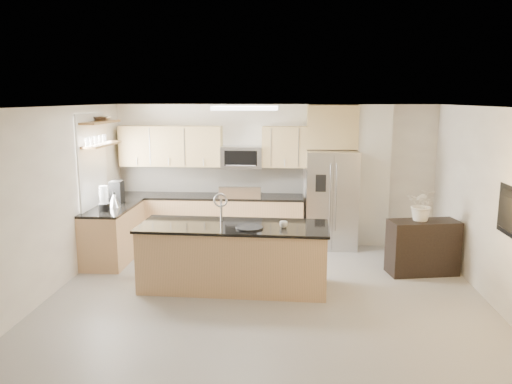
# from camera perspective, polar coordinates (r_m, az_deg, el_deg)

# --- Properties ---
(floor) EXTENTS (6.50, 6.50, 0.00)m
(floor) POSITION_cam_1_polar(r_m,az_deg,el_deg) (6.72, 1.02, -13.10)
(floor) COLOR #9F9C97
(floor) RESTS_ON ground
(ceiling) EXTENTS (6.00, 6.50, 0.02)m
(ceiling) POSITION_cam_1_polar(r_m,az_deg,el_deg) (6.15, 1.11, 9.64)
(ceiling) COLOR white
(ceiling) RESTS_ON wall_back
(wall_back) EXTENTS (6.00, 0.02, 2.60)m
(wall_back) POSITION_cam_1_polar(r_m,az_deg,el_deg) (9.51, 2.10, 2.14)
(wall_back) COLOR white
(wall_back) RESTS_ON floor
(wall_front) EXTENTS (6.00, 0.02, 2.60)m
(wall_front) POSITION_cam_1_polar(r_m,az_deg,el_deg) (3.24, -2.08, -15.20)
(wall_front) COLOR white
(wall_front) RESTS_ON floor
(wall_left) EXTENTS (0.02, 6.50, 2.60)m
(wall_left) POSITION_cam_1_polar(r_m,az_deg,el_deg) (7.13, -23.81, -1.67)
(wall_left) COLOR white
(wall_left) RESTS_ON floor
(wall_right) EXTENTS (0.02, 6.50, 2.60)m
(wall_right) POSITION_cam_1_polar(r_m,az_deg,el_deg) (6.85, 27.02, -2.40)
(wall_right) COLOR white
(wall_right) RESTS_ON floor
(back_counter) EXTENTS (3.55, 0.66, 1.44)m
(back_counter) POSITION_cam_1_polar(r_m,az_deg,el_deg) (9.47, -5.44, -3.03)
(back_counter) COLOR tan
(back_counter) RESTS_ON floor
(left_counter) EXTENTS (0.66, 1.50, 0.92)m
(left_counter) POSITION_cam_1_polar(r_m,az_deg,el_deg) (8.83, -15.96, -4.51)
(left_counter) COLOR tan
(left_counter) RESTS_ON floor
(range) EXTENTS (0.76, 0.64, 1.14)m
(range) POSITION_cam_1_polar(r_m,az_deg,el_deg) (9.38, -1.68, -3.12)
(range) COLOR black
(range) RESTS_ON floor
(upper_cabinets) EXTENTS (3.50, 0.33, 0.75)m
(upper_cabinets) POSITION_cam_1_polar(r_m,az_deg,el_deg) (9.41, -5.90, 5.22)
(upper_cabinets) COLOR #D1B971
(upper_cabinets) RESTS_ON wall_back
(microwave) EXTENTS (0.76, 0.40, 0.40)m
(microwave) POSITION_cam_1_polar(r_m,az_deg,el_deg) (9.30, -1.64, 4.00)
(microwave) COLOR #AAAAAD
(microwave) RESTS_ON upper_cabinets
(refrigerator) EXTENTS (0.92, 0.78, 1.78)m
(refrigerator) POSITION_cam_1_polar(r_m,az_deg,el_deg) (9.23, 8.59, -0.82)
(refrigerator) COLOR #AAAAAD
(refrigerator) RESTS_ON floor
(partition_column) EXTENTS (0.60, 0.30, 2.60)m
(partition_column) POSITION_cam_1_polar(r_m,az_deg,el_deg) (9.47, 13.14, 1.83)
(partition_column) COLOR silver
(partition_column) RESTS_ON floor
(window) EXTENTS (0.04, 1.15, 1.65)m
(window) POSITION_cam_1_polar(r_m,az_deg,el_deg) (8.71, -18.23, 3.15)
(window) COLOR white
(window) RESTS_ON wall_left
(shelf_lower) EXTENTS (0.30, 1.20, 0.04)m
(shelf_lower) POSITION_cam_1_polar(r_m,az_deg,el_deg) (8.73, -17.32, 5.19)
(shelf_lower) COLOR olive
(shelf_lower) RESTS_ON wall_left
(shelf_upper) EXTENTS (0.30, 1.20, 0.04)m
(shelf_upper) POSITION_cam_1_polar(r_m,az_deg,el_deg) (8.70, -17.46, 7.62)
(shelf_upper) COLOR olive
(shelf_upper) RESTS_ON wall_left
(ceiling_fixture) EXTENTS (1.00, 0.50, 0.06)m
(ceiling_fixture) POSITION_cam_1_polar(r_m,az_deg,el_deg) (7.78, -1.26, 9.56)
(ceiling_fixture) COLOR white
(ceiling_fixture) RESTS_ON ceiling
(island) EXTENTS (2.73, 1.06, 1.36)m
(island) POSITION_cam_1_polar(r_m,az_deg,el_deg) (7.26, -2.57, -7.33)
(island) COLOR tan
(island) RESTS_ON floor
(credenza) EXTENTS (1.13, 0.64, 0.85)m
(credenza) POSITION_cam_1_polar(r_m,az_deg,el_deg) (8.24, 18.52, -6.00)
(credenza) COLOR black
(credenza) RESTS_ON floor
(cup) EXTENTS (0.13, 0.13, 0.09)m
(cup) POSITION_cam_1_polar(r_m,az_deg,el_deg) (6.98, 3.16, -3.71)
(cup) COLOR white
(cup) RESTS_ON island
(platter) EXTENTS (0.39, 0.39, 0.02)m
(platter) POSITION_cam_1_polar(r_m,az_deg,el_deg) (6.93, -0.77, -4.09)
(platter) COLOR black
(platter) RESTS_ON island
(blender) EXTENTS (0.18, 0.18, 0.41)m
(blender) POSITION_cam_1_polar(r_m,az_deg,el_deg) (8.37, -16.99, -0.90)
(blender) COLOR black
(blender) RESTS_ON left_counter
(kettle) EXTENTS (0.21, 0.21, 0.26)m
(kettle) POSITION_cam_1_polar(r_m,az_deg,el_deg) (8.64, -15.94, -0.91)
(kettle) COLOR #AAAAAD
(kettle) RESTS_ON left_counter
(coffee_maker) EXTENTS (0.21, 0.25, 0.38)m
(coffee_maker) POSITION_cam_1_polar(r_m,az_deg,el_deg) (8.97, -15.63, -0.05)
(coffee_maker) COLOR black
(coffee_maker) RESTS_ON left_counter
(bowl) EXTENTS (0.40, 0.40, 0.10)m
(bowl) POSITION_cam_1_polar(r_m,az_deg,el_deg) (8.83, -17.16, 8.10)
(bowl) COLOR #AAAAAD
(bowl) RESTS_ON shelf_upper
(flower_vase) EXTENTS (0.88, 0.83, 0.77)m
(flower_vase) POSITION_cam_1_polar(r_m,az_deg,el_deg) (8.05, 18.57, -0.45)
(flower_vase) COLOR silver
(flower_vase) RESTS_ON credenza
(television) EXTENTS (0.14, 1.08, 0.62)m
(television) POSITION_cam_1_polar(r_m,az_deg,el_deg) (6.63, 27.00, -2.36)
(television) COLOR black
(television) RESTS_ON wall_right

